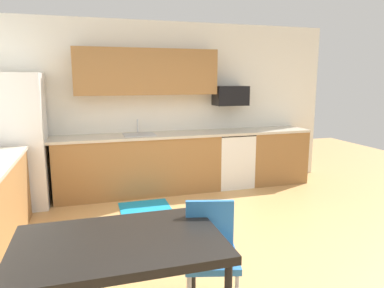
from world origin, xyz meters
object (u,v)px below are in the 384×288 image
object	(u,v)px
refrigerator	(17,141)
oven_range	(231,159)
dining_table	(119,248)
microwave	(230,96)
chair_near_table	(211,248)

from	to	relation	value
refrigerator	oven_range	world-z (taller)	refrigerator
oven_range	dining_table	xyz separation A→B (m)	(-2.15, -3.13, 0.21)
microwave	oven_range	bearing A→B (deg)	-90.00
oven_range	chair_near_table	bearing A→B (deg)	-115.69
refrigerator	microwave	size ratio (longest dim) A/B	3.48
microwave	dining_table	world-z (taller)	microwave
dining_table	refrigerator	bearing A→B (deg)	110.09
refrigerator	microwave	bearing A→B (deg)	3.15
oven_range	dining_table	bearing A→B (deg)	-124.52
oven_range	chair_near_table	world-z (taller)	oven_range
refrigerator	microwave	distance (m)	3.33
oven_range	microwave	bearing A→B (deg)	90.00
refrigerator	chair_near_table	size ratio (longest dim) A/B	2.21
microwave	chair_near_table	world-z (taller)	microwave
dining_table	microwave	bearing A→B (deg)	56.32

